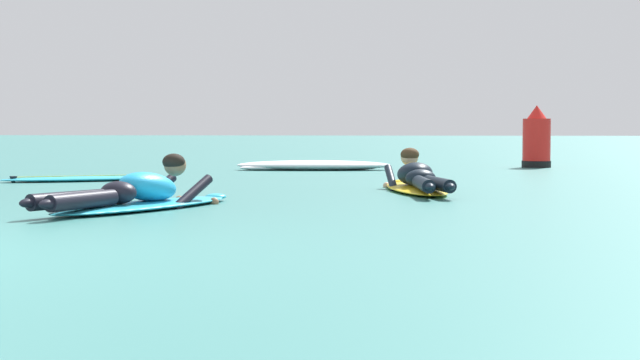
% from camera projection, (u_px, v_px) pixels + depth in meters
% --- Properties ---
extents(ground_plane, '(120.00, 120.00, 0.00)m').
position_uv_depth(ground_plane, '(228.00, 174.00, 15.78)').
color(ground_plane, '#387A75').
extents(surfer_near, '(1.46, 2.57, 0.54)m').
position_uv_depth(surfer_near, '(139.00, 195.00, 9.18)').
color(surfer_near, '#2DB2D1').
rests_on(surfer_near, ground).
extents(surfer_far, '(1.00, 2.76, 0.54)m').
position_uv_depth(surfer_far, '(417.00, 181.00, 11.59)').
color(surfer_far, yellow).
rests_on(surfer_far, ground).
extents(drifting_surfboard, '(2.19, 1.52, 0.16)m').
position_uv_depth(drifting_surfboard, '(83.00, 179.00, 13.88)').
color(drifting_surfboard, '#2DB2D1').
rests_on(drifting_surfboard, ground).
extents(whitewater_back, '(2.67, 1.02, 0.16)m').
position_uv_depth(whitewater_back, '(314.00, 165.00, 17.33)').
color(whitewater_back, white).
rests_on(whitewater_back, ground).
extents(channel_marker_buoy, '(0.52, 0.52, 1.12)m').
position_uv_depth(channel_marker_buoy, '(537.00, 142.00, 18.38)').
color(channel_marker_buoy, red).
rests_on(channel_marker_buoy, ground).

